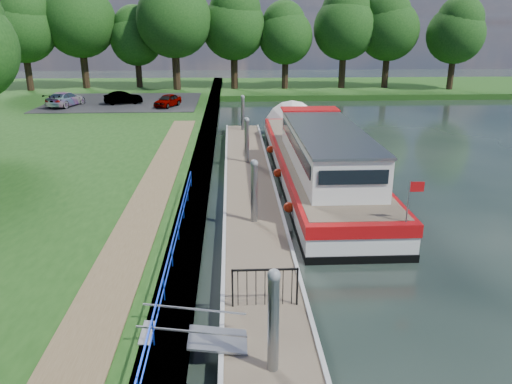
{
  "coord_description": "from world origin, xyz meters",
  "views": [
    {
      "loc": [
        -0.86,
        -10.0,
        7.93
      ],
      "look_at": [
        0.1,
        9.17,
        1.4
      ],
      "focal_mm": 35.0,
      "sensor_mm": 36.0,
      "label": 1
    }
  ],
  "objects_px": {
    "pontoon": "(250,190)",
    "car_b": "(123,98)",
    "car_a": "(168,100)",
    "barge": "(315,157)",
    "car_c": "(65,99)"
  },
  "relations": [
    {
      "from": "pontoon",
      "to": "car_c",
      "type": "bearing_deg",
      "value": 124.69
    },
    {
      "from": "car_a",
      "to": "car_b",
      "type": "height_order",
      "value": "car_b"
    },
    {
      "from": "car_a",
      "to": "car_b",
      "type": "xyz_separation_m",
      "value": [
        -4.26,
        1.79,
        0.01
      ]
    },
    {
      "from": "pontoon",
      "to": "barge",
      "type": "xyz_separation_m",
      "value": [
        3.6,
        2.75,
        0.9
      ]
    },
    {
      "from": "pontoon",
      "to": "car_b",
      "type": "relative_size",
      "value": 8.76
    },
    {
      "from": "pontoon",
      "to": "car_a",
      "type": "relative_size",
      "value": 9.27
    },
    {
      "from": "barge",
      "to": "car_c",
      "type": "relative_size",
      "value": 4.82
    },
    {
      "from": "pontoon",
      "to": "car_b",
      "type": "bearing_deg",
      "value": 114.45
    },
    {
      "from": "pontoon",
      "to": "barge",
      "type": "relative_size",
      "value": 1.42
    },
    {
      "from": "pontoon",
      "to": "barge",
      "type": "height_order",
      "value": "barge"
    },
    {
      "from": "barge",
      "to": "car_a",
      "type": "height_order",
      "value": "barge"
    },
    {
      "from": "car_b",
      "to": "pontoon",
      "type": "bearing_deg",
      "value": -171.73
    },
    {
      "from": "car_b",
      "to": "car_c",
      "type": "relative_size",
      "value": 0.78
    },
    {
      "from": "barge",
      "to": "car_a",
      "type": "bearing_deg",
      "value": 117.83
    },
    {
      "from": "car_c",
      "to": "car_a",
      "type": "bearing_deg",
      "value": -169.22
    }
  ]
}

